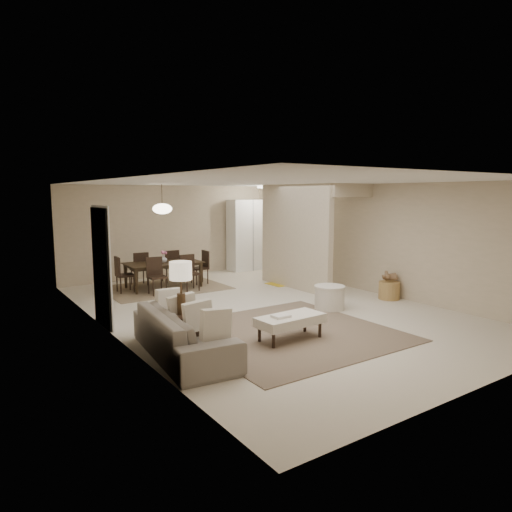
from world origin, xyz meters
TOP-DOWN VIEW (x-y plane):
  - floor at (0.00, 0.00)m, footprint 9.00×9.00m
  - ceiling at (0.00, 0.00)m, footprint 9.00×9.00m
  - back_wall at (0.00, 4.50)m, footprint 6.00×0.00m
  - left_wall at (-3.00, 0.00)m, footprint 0.00×9.00m
  - right_wall at (3.00, 0.00)m, footprint 0.00×9.00m
  - partition at (1.80, 1.25)m, footprint 0.15×2.50m
  - doorway at (-2.97, 0.60)m, footprint 0.04×0.90m
  - pantry_cabinet at (2.35, 4.15)m, footprint 1.20×0.55m
  - flush_light at (2.30, 3.20)m, footprint 0.44×0.44m
  - living_rug at (-0.58, -1.54)m, footprint 3.20×3.20m
  - sofa at (-2.45, -1.54)m, footprint 2.31×1.09m
  - ottoman_bench at (-0.78, -1.84)m, footprint 1.12×0.56m
  - side_table at (-2.40, -1.37)m, footprint 0.63×0.63m
  - table_lamp at (-2.40, -1.37)m, footprint 0.32×0.32m
  - round_pouf at (1.07, -0.76)m, footprint 0.60×0.60m
  - wicker_basket at (2.75, -0.84)m, footprint 0.48×0.48m
  - dining_rug at (-0.83, 3.01)m, footprint 2.80×2.10m
  - dining_table at (-0.83, 3.01)m, footprint 1.82×1.05m
  - dining_chairs at (-0.83, 3.01)m, footprint 2.28×1.67m
  - vase at (-0.83, 3.01)m, footprint 0.17×0.17m
  - yellow_mat at (2.00, 1.82)m, footprint 0.99×0.63m
  - pendant_light at (-0.83, 3.01)m, footprint 0.46×0.46m

SIDE VIEW (x-z plane):
  - floor at x=0.00m, z-range 0.00..0.00m
  - living_rug at x=-0.58m, z-range 0.00..0.01m
  - dining_rug at x=-0.83m, z-range 0.00..0.01m
  - yellow_mat at x=2.00m, z-range 0.00..0.01m
  - wicker_basket at x=2.75m, z-range 0.00..0.38m
  - round_pouf at x=1.07m, z-range 0.00..0.47m
  - side_table at x=-2.40m, z-range 0.00..0.56m
  - ottoman_bench at x=-0.78m, z-range 0.12..0.51m
  - dining_table at x=-0.83m, z-range 0.00..0.63m
  - sofa at x=-2.45m, z-range 0.00..0.65m
  - dining_chairs at x=-0.83m, z-range 0.00..0.85m
  - vase at x=-0.83m, z-range 0.63..0.80m
  - doorway at x=-2.97m, z-range 0.00..2.04m
  - pantry_cabinet at x=2.35m, z-range 0.00..2.10m
  - table_lamp at x=-2.40m, z-range 0.74..1.50m
  - back_wall at x=0.00m, z-range -1.75..4.25m
  - left_wall at x=-3.00m, z-range -3.25..5.75m
  - right_wall at x=3.00m, z-range -3.25..5.75m
  - partition at x=1.80m, z-range 0.00..2.50m
  - pendant_light at x=-0.83m, z-range 1.57..2.27m
  - flush_light at x=2.30m, z-range 2.44..2.48m
  - ceiling at x=0.00m, z-range 2.50..2.50m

